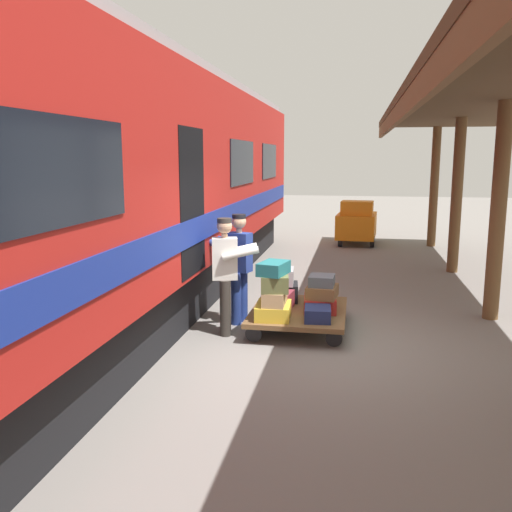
# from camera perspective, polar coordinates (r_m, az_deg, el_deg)

# --- Properties ---
(ground_plane) EXTENTS (60.00, 60.00, 0.00)m
(ground_plane) POSITION_cam_1_polar(r_m,az_deg,el_deg) (7.67, 7.79, -9.37)
(ground_plane) COLOR slate
(train_car) EXTENTS (3.02, 19.05, 4.00)m
(train_car) POSITION_cam_1_polar(r_m,az_deg,el_deg) (8.13, -16.81, 6.27)
(train_car) COLOR #B21E19
(train_car) RESTS_ON ground_plane
(luggage_cart) EXTENTS (1.40, 1.77, 0.30)m
(luggage_cart) POSITION_cam_1_polar(r_m,az_deg,el_deg) (8.36, 4.44, -5.82)
(luggage_cart) COLOR brown
(luggage_cart) RESTS_ON ground_plane
(suitcase_red_plastic) EXTENTS (0.51, 0.61, 0.21)m
(suitcase_red_plastic) POSITION_cam_1_polar(r_m,az_deg,el_deg) (8.29, 6.63, -4.91)
(suitcase_red_plastic) COLOR #AD231E
(suitcase_red_plastic) RESTS_ON luggage_cart
(suitcase_orange_carryall) EXTENTS (0.38, 0.64, 0.24)m
(suitcase_orange_carryall) POSITION_cam_1_polar(r_m,az_deg,el_deg) (8.76, 6.84, -4.00)
(suitcase_orange_carryall) COLOR #CC6B23
(suitcase_orange_carryall) RESTS_ON luggage_cart
(suitcase_burgundy_valise) EXTENTS (0.45, 0.57, 0.25)m
(suitcase_burgundy_valise) POSITION_cam_1_polar(r_m,az_deg,el_deg) (8.35, 2.31, -4.62)
(suitcase_burgundy_valise) COLOR maroon
(suitcase_burgundy_valise) RESTS_ON luggage_cart
(suitcase_navy_fabric) EXTENTS (0.40, 0.51, 0.19)m
(suitcase_navy_fabric) POSITION_cam_1_polar(r_m,az_deg,el_deg) (7.82, 6.39, -5.91)
(suitcase_navy_fabric) COLOR navy
(suitcase_navy_fabric) RESTS_ON luggage_cart
(suitcase_black_hardshell) EXTENTS (0.54, 0.52, 0.28)m
(suitcase_black_hardshell) POSITION_cam_1_polar(r_m,az_deg,el_deg) (8.81, 2.75, -3.72)
(suitcase_black_hardshell) COLOR black
(suitcase_black_hardshell) RESTS_ON luggage_cart
(suitcase_yellow_case) EXTENTS (0.52, 0.65, 0.20)m
(suitcase_yellow_case) POSITION_cam_1_polar(r_m,az_deg,el_deg) (7.89, 1.80, -5.67)
(suitcase_yellow_case) COLOR gold
(suitcase_yellow_case) RESTS_ON luggage_cart
(suitcase_gray_aluminum) EXTENTS (0.39, 0.51, 0.24)m
(suitcase_gray_aluminum) POSITION_cam_1_polar(r_m,az_deg,el_deg) (8.73, 2.76, -2.11)
(suitcase_gray_aluminum) COLOR #9EA0A5
(suitcase_gray_aluminum) RESTS_ON suitcase_black_hardshell
(suitcase_tan_vintage) EXTENTS (0.31, 0.55, 0.20)m
(suitcase_tan_vintage) POSITION_cam_1_polar(r_m,az_deg,el_deg) (7.81, 1.94, -4.30)
(suitcase_tan_vintage) COLOR tan
(suitcase_tan_vintage) RESTS_ON suitcase_yellow_case
(suitcase_brown_leather) EXTENTS (0.47, 0.54, 0.18)m
(suitcase_brown_leather) POSITION_cam_1_polar(r_m,az_deg,el_deg) (8.21, 6.85, -3.67)
(suitcase_brown_leather) COLOR brown
(suitcase_brown_leather) RESTS_ON suitcase_red_plastic
(suitcase_slate_roller) EXTENTS (0.38, 0.41, 0.16)m
(suitcase_slate_roller) POSITION_cam_1_polar(r_m,az_deg,el_deg) (8.17, 6.82, -2.53)
(suitcase_slate_roller) COLOR #4C515B
(suitcase_slate_roller) RESTS_ON suitcase_brown_leather
(suitcase_olive_duffel) EXTENTS (0.45, 0.56, 0.23)m
(suitcase_olive_duffel) POSITION_cam_1_polar(r_m,az_deg,el_deg) (7.76, 1.95, -2.74)
(suitcase_olive_duffel) COLOR brown
(suitcase_olive_duffel) RESTS_ON suitcase_tan_vintage
(suitcase_teal_softside) EXTENTS (0.44, 0.57, 0.18)m
(suitcase_teal_softside) POSITION_cam_1_polar(r_m,az_deg,el_deg) (7.70, 1.83, -1.27)
(suitcase_teal_softside) COLOR #1E666B
(suitcase_teal_softside) RESTS_ON suitcase_olive_duffel
(porter_in_overalls) EXTENTS (0.73, 0.56, 1.70)m
(porter_in_overalls) POSITION_cam_1_polar(r_m,az_deg,el_deg) (8.49, -1.86, -0.88)
(porter_in_overalls) COLOR navy
(porter_in_overalls) RESTS_ON ground_plane
(porter_by_door) EXTENTS (0.72, 0.54, 1.70)m
(porter_by_door) POSITION_cam_1_polar(r_m,az_deg,el_deg) (7.96, -3.09, -1.64)
(porter_by_door) COLOR #332D28
(porter_by_door) RESTS_ON ground_plane
(baggage_tug) EXTENTS (1.22, 1.77, 1.30)m
(baggage_tug) POSITION_cam_1_polar(r_m,az_deg,el_deg) (16.58, 10.36, 3.36)
(baggage_tug) COLOR orange
(baggage_tug) RESTS_ON ground_plane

